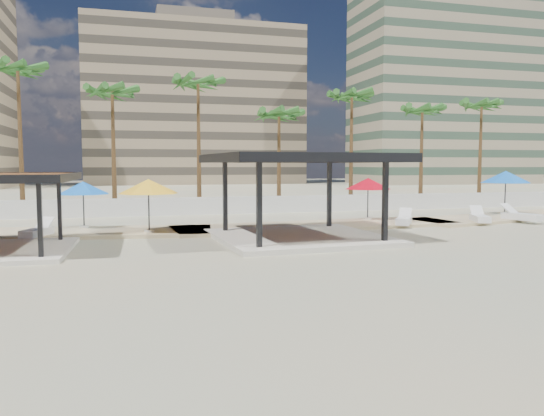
% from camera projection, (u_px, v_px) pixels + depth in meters
% --- Properties ---
extents(ground, '(200.00, 200.00, 0.00)m').
position_uv_depth(ground, '(332.00, 248.00, 21.94)').
color(ground, tan).
rests_on(ground, ground).
extents(promenade, '(44.45, 7.97, 0.24)m').
position_uv_depth(promenade, '(314.00, 225.00, 29.83)').
color(promenade, '#C6B284').
rests_on(promenade, ground).
extents(boundary_wall, '(56.00, 0.30, 1.20)m').
position_uv_depth(boundary_wall, '(247.00, 205.00, 37.27)').
color(boundary_wall, silver).
rests_on(boundary_wall, ground).
extents(building_mid, '(38.00, 16.00, 30.40)m').
position_uv_depth(building_mid, '(194.00, 105.00, 96.80)').
color(building_mid, '#847259').
rests_on(building_mid, ground).
extents(building_east, '(32.00, 15.00, 36.40)m').
position_uv_depth(building_east, '(444.00, 89.00, 96.59)').
color(building_east, gray).
rests_on(building_east, ground).
extents(pavilion_central, '(8.17, 8.17, 3.92)m').
position_uv_depth(pavilion_central, '(299.00, 189.00, 24.07)').
color(pavilion_central, beige).
rests_on(pavilion_central, ground).
extents(umbrella_b, '(3.20, 3.20, 2.57)m').
position_uv_depth(umbrella_b, '(148.00, 187.00, 25.44)').
color(umbrella_b, beige).
rests_on(umbrella_b, promenade).
extents(umbrella_c, '(3.31, 3.31, 2.47)m').
position_uv_depth(umbrella_c, '(368.00, 184.00, 31.45)').
color(umbrella_c, beige).
rests_on(umbrella_c, promenade).
extents(umbrella_d, '(4.08, 4.08, 2.86)m').
position_uv_depth(umbrella_d, '(506.00, 177.00, 34.49)').
color(umbrella_d, beige).
rests_on(umbrella_d, promenade).
extents(umbrella_f, '(3.54, 3.54, 2.39)m').
position_uv_depth(umbrella_f, '(83.00, 188.00, 27.29)').
color(umbrella_f, beige).
rests_on(umbrella_f, promenade).
extents(lounger_a, '(1.33, 2.18, 0.79)m').
position_uv_depth(lounger_a, '(37.00, 232.00, 24.33)').
color(lounger_a, white).
rests_on(lounger_a, promenade).
extents(lounger_b, '(1.79, 2.17, 0.82)m').
position_uv_depth(lounger_b, '(404.00, 220.00, 29.25)').
color(lounger_b, white).
rests_on(lounger_b, promenade).
extents(lounger_c, '(1.45, 2.53, 0.91)m').
position_uv_depth(lounger_c, '(521.00, 216.00, 31.33)').
color(lounger_c, white).
rests_on(lounger_c, promenade).
extents(lounger_d, '(1.52, 2.34, 0.85)m').
position_uv_depth(lounger_d, '(480.00, 218.00, 30.54)').
color(lounger_d, white).
rests_on(lounger_d, promenade).
extents(palm_b, '(3.00, 3.00, 10.58)m').
position_uv_depth(palm_b, '(18.00, 76.00, 35.20)').
color(palm_b, brown).
rests_on(palm_b, ground).
extents(palm_c, '(3.00, 3.00, 9.22)m').
position_uv_depth(palm_c, '(112.00, 97.00, 36.31)').
color(palm_c, brown).
rests_on(palm_c, ground).
extents(palm_d, '(3.00, 3.00, 10.19)m').
position_uv_depth(palm_d, '(198.00, 89.00, 38.58)').
color(palm_d, brown).
rests_on(palm_d, ground).
extents(palm_e, '(3.00, 3.00, 7.99)m').
position_uv_depth(palm_e, '(279.00, 119.00, 39.85)').
color(palm_e, brown).
rests_on(palm_e, ground).
extents(palm_f, '(3.00, 3.00, 9.60)m').
position_uv_depth(palm_f, '(352.00, 101.00, 41.50)').
color(palm_f, brown).
rests_on(palm_f, ground).
extents(palm_g, '(3.00, 3.00, 8.65)m').
position_uv_depth(palm_g, '(422.00, 114.00, 42.76)').
color(palm_g, brown).
rests_on(palm_g, ground).
extents(palm_h, '(3.00, 3.00, 9.30)m').
position_uv_depth(palm_h, '(482.00, 109.00, 44.87)').
color(palm_h, brown).
rests_on(palm_h, ground).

